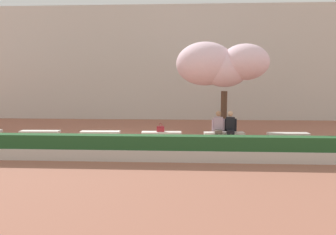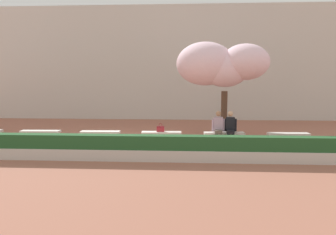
# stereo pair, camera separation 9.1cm
# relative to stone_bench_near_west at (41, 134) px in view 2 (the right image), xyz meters

# --- Properties ---
(ground_plane) EXTENTS (100.00, 100.00, 0.00)m
(ground_plane) POSITION_rel_stone_bench_near_west_xyz_m (3.73, 0.00, -0.30)
(ground_plane) COLOR #9E604C
(building_facade) EXTENTS (28.06, 4.00, 7.08)m
(building_facade) POSITION_rel_stone_bench_near_west_xyz_m (3.73, 9.60, 3.24)
(building_facade) COLOR beige
(building_facade) RESTS_ON ground
(stone_bench_near_west) EXTENTS (1.61, 0.50, 0.45)m
(stone_bench_near_west) POSITION_rel_stone_bench_near_west_xyz_m (0.00, 0.00, 0.00)
(stone_bench_near_west) COLOR beige
(stone_bench_near_west) RESTS_ON ground
(stone_bench_center) EXTENTS (1.61, 0.50, 0.45)m
(stone_bench_center) POSITION_rel_stone_bench_near_west_xyz_m (2.49, 0.00, 0.00)
(stone_bench_center) COLOR beige
(stone_bench_center) RESTS_ON ground
(stone_bench_near_east) EXTENTS (1.61, 0.50, 0.45)m
(stone_bench_near_east) POSITION_rel_stone_bench_near_west_xyz_m (4.98, 0.00, 0.00)
(stone_bench_near_east) COLOR beige
(stone_bench_near_east) RESTS_ON ground
(stone_bench_east_end) EXTENTS (1.61, 0.50, 0.45)m
(stone_bench_east_end) POSITION_rel_stone_bench_near_west_xyz_m (7.47, 0.00, 0.00)
(stone_bench_east_end) COLOR beige
(stone_bench_east_end) RESTS_ON ground
(stone_bench_far_east) EXTENTS (1.61, 0.50, 0.45)m
(stone_bench_far_east) POSITION_rel_stone_bench_near_west_xyz_m (9.95, 0.00, 0.00)
(stone_bench_far_east) COLOR beige
(stone_bench_far_east) RESTS_ON ground
(person_seated_left) EXTENTS (0.51, 0.69, 1.29)m
(person_seated_left) POSITION_rel_stone_bench_near_west_xyz_m (7.23, -0.05, 0.40)
(person_seated_left) COLOR black
(person_seated_left) RESTS_ON ground
(person_seated_right) EXTENTS (0.51, 0.70, 1.29)m
(person_seated_right) POSITION_rel_stone_bench_near_west_xyz_m (7.69, -0.05, 0.40)
(person_seated_right) COLOR black
(person_seated_right) RESTS_ON ground
(handbag) EXTENTS (0.30, 0.15, 0.34)m
(handbag) POSITION_rel_stone_bench_near_west_xyz_m (4.94, 0.00, 0.28)
(handbag) COLOR #A3232D
(handbag) RESTS_ON stone_bench_near_east
(cherry_tree_main) EXTENTS (3.98, 2.87, 4.17)m
(cherry_tree_main) POSITION_rel_stone_bench_near_west_xyz_m (7.42, 1.65, 2.87)
(cherry_tree_main) COLOR #513828
(cherry_tree_main) RESTS_ON ground
(planter_hedge_foreground) EXTENTS (17.87, 0.50, 0.80)m
(planter_hedge_foreground) POSITION_rel_stone_bench_near_west_xyz_m (3.73, -2.87, 0.09)
(planter_hedge_foreground) COLOR beige
(planter_hedge_foreground) RESTS_ON ground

